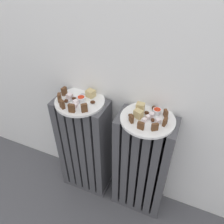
{
  "coord_description": "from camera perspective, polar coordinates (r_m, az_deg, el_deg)",
  "views": [
    {
      "loc": [
        0.33,
        -0.5,
        1.33
      ],
      "look_at": [
        0.0,
        0.28,
        0.66
      ],
      "focal_mm": 35.95,
      "sensor_mm": 36.0,
      "label": 1
    }
  ],
  "objects": [
    {
      "name": "radiator_left",
      "position": [
        1.37,
        -6.89,
        -9.05
      ],
      "size": [
        0.3,
        0.16,
        0.67
      ],
      "color": "#47474C",
      "rests_on": "ground_plane"
    },
    {
      "name": "radiator_right",
      "position": [
        1.28,
        7.49,
        -13.63
      ],
      "size": [
        0.3,
        0.16,
        0.67
      ],
      "color": "#47474C",
      "rests_on": "ground_plane"
    },
    {
      "name": "plate_left",
      "position": [
        1.14,
        -8.18,
        2.72
      ],
      "size": [
        0.25,
        0.25,
        0.01
      ],
      "primitive_type": "cylinder",
      "color": "white",
      "rests_on": "radiator_left"
    },
    {
      "name": "plate_right",
      "position": [
        1.03,
        9.04,
        -1.79
      ],
      "size": [
        0.25,
        0.25,
        0.01
      ],
      "primitive_type": "cylinder",
      "color": "white",
      "rests_on": "radiator_right"
    },
    {
      "name": "dark_cake_slice_left_0",
      "position": [
        1.18,
        -12.07,
        5.19
      ],
      "size": [
        0.02,
        0.03,
        0.04
      ],
      "primitive_type": "cube",
      "rotation": [
        0.0,
        0.0,
        -1.7
      ],
      "color": "#56351E",
      "rests_on": "plate_left"
    },
    {
      "name": "dark_cake_slice_left_1",
      "position": [
        1.14,
        -13.2,
        3.59
      ],
      "size": [
        0.03,
        0.03,
        0.04
      ],
      "primitive_type": "cube",
      "rotation": [
        0.0,
        0.0,
        -1.09
      ],
      "color": "#56351E",
      "rests_on": "plate_left"
    },
    {
      "name": "dark_cake_slice_left_2",
      "position": [
        1.09,
        -12.58,
        1.96
      ],
      "size": [
        0.03,
        0.03,
        0.04
      ],
      "primitive_type": "cube",
      "rotation": [
        0.0,
        0.0,
        -0.47
      ],
      "color": "#56351E",
      "rests_on": "plate_left"
    },
    {
      "name": "dark_cake_slice_left_3",
      "position": [
        1.05,
        -10.25,
        0.95
      ],
      "size": [
        0.03,
        0.02,
        0.04
      ],
      "primitive_type": "cube",
      "rotation": [
        0.0,
        0.0,
        0.14
      ],
      "color": "#56351E",
      "rests_on": "plate_left"
    },
    {
      "name": "dark_cake_slice_left_4",
      "position": [
        1.05,
        -7.07,
        1.04
      ],
      "size": [
        0.03,
        0.03,
        0.04
      ],
      "primitive_type": "cube",
      "rotation": [
        0.0,
        0.0,
        0.75
      ],
      "color": "#56351E",
      "rests_on": "plate_left"
    },
    {
      "name": "marble_cake_slice_left_0",
      "position": [
        1.15,
        -5.46,
        4.74
      ],
      "size": [
        0.05,
        0.05,
        0.04
      ],
      "primitive_type": "cube",
      "rotation": [
        0.0,
        0.0,
        -0.24
      ],
      "color": "tan",
      "rests_on": "plate_left"
    },
    {
      "name": "turkish_delight_left_0",
      "position": [
        1.11,
        -9.21,
        2.46
      ],
      "size": [
        0.03,
        0.03,
        0.02
      ],
      "primitive_type": "cube",
      "rotation": [
        0.0,
        0.0,
        1.13
      ],
      "color": "white",
      "rests_on": "plate_left"
    },
    {
      "name": "turkish_delight_left_1",
      "position": [
        1.09,
        -9.42,
        1.65
      ],
      "size": [
        0.02,
        0.02,
        0.02
      ],
      "primitive_type": "cube",
      "rotation": [
        0.0,
        0.0,
        0.18
      ],
      "color": "white",
      "rests_on": "plate_left"
    },
    {
      "name": "turkish_delight_left_2",
      "position": [
        1.15,
        -10.72,
        3.98
      ],
      "size": [
        0.03,
        0.03,
        0.03
      ],
      "primitive_type": "cube",
      "rotation": [
        0.0,
        0.0,
        1.39
      ],
      "color": "white",
      "rests_on": "plate_left"
    },
    {
      "name": "medjool_date_left_0",
      "position": [
        1.14,
        -9.65,
        3.43
      ],
      "size": [
        0.03,
        0.03,
        0.01
      ],
      "primitive_type": "ellipsoid",
      "rotation": [
        0.0,
        0.0,
        0.59
      ],
      "color": "#3D1E0F",
      "rests_on": "plate_left"
    },
    {
      "name": "medjool_date_left_1",
      "position": [
        1.1,
        -4.93,
        2.54
      ],
      "size": [
        0.03,
        0.03,
        0.02
      ],
      "primitive_type": "ellipsoid",
      "rotation": [
        0.0,
        0.0,
        0.47
      ],
      "color": "#3D1E0F",
      "rests_on": "plate_left"
    },
    {
      "name": "medjool_date_left_2",
      "position": [
        1.13,
        -11.56,
        2.8
      ],
      "size": [
        0.03,
        0.03,
        0.02
      ],
      "primitive_type": "ellipsoid",
      "rotation": [
        0.0,
        0.0,
        2.14
      ],
      "color": "#3D1E0F",
      "rests_on": "plate_left"
    },
    {
      "name": "jam_bowl_left",
      "position": [
        1.13,
        -7.85,
        3.38
      ],
      "size": [
        0.04,
        0.04,
        0.02
      ],
      "color": "white",
      "rests_on": "plate_left"
    },
    {
      "name": "dark_cake_slice_right_0",
      "position": [
        0.99,
        4.92,
        -1.71
      ],
      "size": [
        0.03,
        0.03,
        0.04
      ],
      "primitive_type": "cube",
      "rotation": [
        0.0,
        0.0,
        -0.85
      ],
      "color": "#56351E",
      "rests_on": "plate_right"
    },
    {
      "name": "dark_cake_slice_right_1",
      "position": [
        0.96,
        7.34,
        -3.46
      ],
      "size": [
        0.03,
        0.02,
        0.04
      ],
      "primitive_type": "cube",
      "rotation": [
        0.0,
        0.0,
        -0.11
      ],
      "color": "#56351E",
      "rests_on": "plate_right"
    },
    {
      "name": "dark_cake_slice_right_2",
      "position": [
        0.96,
        10.84,
        -3.76
      ],
      "size": [
        0.03,
        0.03,
        0.04
      ],
      "primitive_type": "cube",
      "rotation": [
        0.0,
        0.0,
        0.63
      ],
      "color": "#56351E",
      "rests_on": "plate_right"
    },
    {
      "name": "dark_cake_slice_right_3",
      "position": [
        1.0,
        13.32,
        -2.45
      ],
      "size": [
        0.02,
        0.03,
        0.04
      ],
      "primitive_type": "cube",
      "rotation": [
        0.0,
        0.0,
        1.37
      ],
      "color": "#56351E",
      "rests_on": "plate_right"
    },
    {
      "name": "dark_cake_slice_right_4",
      "position": [
        1.04,
        13.5,
        -0.38
      ],
      "size": [
        0.03,
        0.03,
        0.04
      ],
      "primitive_type": "cube",
      "rotation": [
        0.0,
        0.0,
        2.11
      ],
      "color": "#56351E",
      "rests_on": "plate_right"
    },
    {
      "name": "marble_cake_slice_right_0",
      "position": [
        1.05,
        7.18,
        1.13
      ],
      "size": [
        0.04,
        0.03,
        0.05
      ],
      "primitive_type": "cube",
      "rotation": [
        0.0,
        0.0,
        0.03
      ],
      "color": "tan",
      "rests_on": "plate_right"
    },
    {
      "name": "marble_cake_slice_right_1",
      "position": [
        1.02,
        6.73,
        -0.47
      ],
      "size": [
        0.05,
        0.04,
        0.04
      ],
      "primitive_type": "cube",
      "rotation": [
        0.0,
        0.0,
        -0.33
      ],
      "color": "tan",
      "rests_on": "plate_right"
    },
    {
      "name": "turkish_delight_right_0",
      "position": [
        1.02,
        9.09,
        -1.32
      ],
      "size": [
        0.03,
        0.03,
        0.02
      ],
      "primitive_type": "cube",
      "rotation": [
        0.0,
        0.0,
        0.83
      ],
      "color": "white",
      "rests_on": "plate_right"
    },
    {
      "name": "turkish_delight_right_1",
      "position": [
        1.03,
        9.99,
        -0.76
      ],
      "size": [
        0.02,
        0.02,
        0.02
      ],
      "primitive_type": "cube",
      "rotation": [
        0.0,
        0.0,
        1.46
      ],
      "color": "white",
      "rests_on": "plate_right"
    },
    {
      "name": "turkish_delight_right_2",
      "position": [
        1.01,
        11.68,
        -2.23
      ],
      "size": [
        0.03,
        0.03,
        0.02
      ],
      "primitive_type": "cube",
      "rotation": [
        0.0,
        0.0,
        0.82
      ],
      "color": "white",
      "rests_on": "plate_right"
    },
    {
      "name": "turkish_delight_right_3",
      "position": [
        1.0,
        8.2,
        -2.04
      ],
      "size": [
        0.02,
        0.02,
        0.02
      ],
      "primitive_type": "cube",
      "rotation": [
        0.0,
        0.0,
        1.23
      ],
      "color": "white",
      "rests_on": "plate_right"
    },
    {
      "name": "medjool_date_right_0",
      "position": [
        1.02,
        4.8,
        -0.89
      ],
      "size": [
        0.03,
        0.02,
        0.02
      ],
      "primitive_type": "ellipsoid",
      "rotation": [
        0.0,
        0.0,
        3.05
      ],
      "color": "#3D1E0F",
      "rests_on": "plate_right"
    },
    {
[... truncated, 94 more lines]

